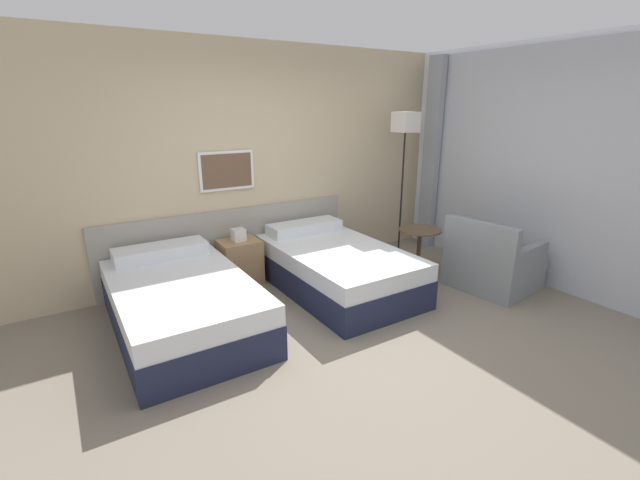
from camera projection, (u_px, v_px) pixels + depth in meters
name	position (u px, v px, depth m)	size (l,w,h in m)	color
ground_plane	(363.00, 341.00, 3.81)	(16.00, 16.00, 0.00)	slate
wall_headboard	(257.00, 168.00, 5.08)	(10.00, 0.10, 2.70)	#C6B28E
wall_window	(563.00, 169.00, 4.63)	(0.21, 4.55, 2.70)	white
bed_near_door	(182.00, 303.00, 3.94)	(1.15, 1.92, 0.62)	#1E233D
bed_near_window	(336.00, 267.00, 4.82)	(1.15, 1.92, 0.62)	#1E233D
nightstand	(240.00, 261.00, 4.95)	(0.45, 0.37, 0.67)	#9E7A51
floor_lamp	(405.00, 133.00, 5.48)	(0.27, 0.27, 1.92)	black
side_table	(419.00, 243.00, 5.09)	(0.50, 0.50, 0.61)	brown
armchair	(492.00, 265.00, 4.86)	(0.91, 0.93, 0.83)	gray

